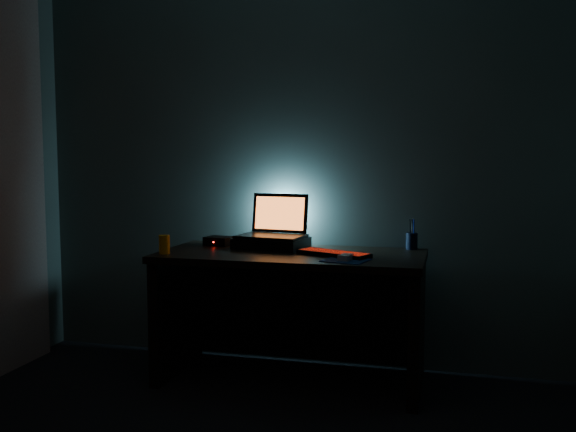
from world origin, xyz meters
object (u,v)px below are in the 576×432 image
Objects in this scene: mouse at (346,257)px; router at (219,241)px; keyboard at (334,254)px; laptop at (275,227)px; juice_glass at (164,244)px; pen_cup at (412,241)px.

mouse is 0.54× the size of router.
mouse is at bearing -34.12° from keyboard.
juice_glass is at bearing -133.44° from laptop.
pen_cup is 1.17m from router.
router is at bearing -174.29° from pen_cup.
mouse is at bearing -13.79° from router.
router is (0.17, 0.40, -0.03)m from juice_glass.
mouse is (0.09, -0.14, 0.01)m from keyboard.
laptop reaches higher than keyboard.
keyboard is 0.17m from mouse.
laptop is 4.31× the size of mouse.
keyboard is at bearing 135.91° from mouse.
laptop is at bearing 154.64° from mouse.
mouse is 0.90× the size of juice_glass.
laptop is 0.68m from juice_glass.
pen_cup reaches higher than keyboard.
keyboard is 0.95m from juice_glass.
laptop is 3.88× the size of juice_glass.
router is at bearing 66.52° from juice_glass.
mouse is 0.94m from router.
juice_glass is (-1.34, -0.52, 0.00)m from pen_cup.
pen_cup is (0.40, 0.36, 0.04)m from keyboard.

